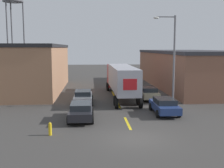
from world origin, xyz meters
TOP-DOWN VIEW (x-y plane):
  - ground_plane at (0.00, 0.00)m, footprint 160.00×160.00m
  - road_centerline at (0.00, 10.94)m, footprint 0.20×18.02m
  - warehouse_left at (-10.91, 21.37)m, footprint 8.53×19.96m
  - warehouse_right at (11.92, 23.69)m, footprint 10.56×26.43m
  - semi_truck at (0.71, 15.26)m, footprint 2.82×14.02m
  - parked_car_right_mid at (3.63, 13.63)m, footprint 2.04×4.54m
  - parked_car_left_far at (-3.63, 11.64)m, footprint 2.04×4.54m
  - parked_car_right_near at (3.63, 6.60)m, footprint 2.04×4.54m
  - parked_car_left_near at (-3.63, 5.07)m, footprint 2.04×4.54m
  - street_lamp at (5.30, 10.39)m, footprint 2.29×0.32m
  - fire_hydrant at (-5.54, 1.15)m, footprint 0.22×0.22m

SIDE VIEW (x-z plane):
  - ground_plane at x=0.00m, z-range 0.00..0.00m
  - road_centerline at x=0.00m, z-range 0.00..0.01m
  - fire_hydrant at x=-5.54m, z-range 0.00..0.88m
  - parked_car_right_mid at x=3.63m, z-range 0.05..1.46m
  - parked_car_left_far at x=-3.63m, z-range 0.05..1.46m
  - parked_car_right_near at x=3.63m, z-range 0.05..1.46m
  - parked_car_left_near at x=-3.63m, z-range 0.05..1.46m
  - semi_truck at x=0.71m, z-range 0.42..4.15m
  - warehouse_right at x=11.92m, z-range 0.01..5.41m
  - warehouse_left at x=-10.91m, z-range 0.01..6.24m
  - street_lamp at x=5.30m, z-range 0.63..9.59m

